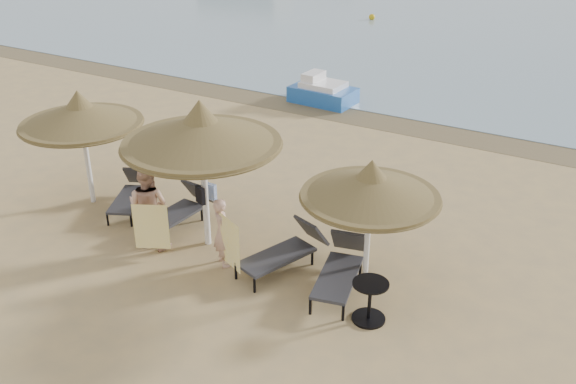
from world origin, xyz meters
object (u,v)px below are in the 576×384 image
at_px(lounger_near_left, 179,209).
at_px(pedal_boat, 322,92).
at_px(person_left, 148,200).
at_px(lounger_near_right, 287,249).
at_px(person_right, 222,227).
at_px(palapa_right, 371,186).
at_px(palapa_left, 80,114).
at_px(lounger_far_left, 131,192).
at_px(side_table, 370,302).
at_px(palapa_center, 201,131).
at_px(lounger_far_right, 341,266).

relative_size(lounger_near_left, pedal_boat, 0.88).
xyz_separation_m(person_left, pedal_boat, (-1.23, 10.44, -0.71)).
relative_size(lounger_near_left, lounger_near_right, 0.96).
bearing_deg(person_right, person_left, 43.09).
height_order(palapa_right, lounger_near_left, palapa_right).
xyz_separation_m(palapa_right, lounger_near_right, (-1.61, -0.29, -1.69)).
bearing_deg(pedal_boat, lounger_near_right, -62.97).
xyz_separation_m(lounger_near_left, person_right, (1.83, -0.86, 0.48)).
distance_m(lounger_near_left, lounger_near_right, 3.01).
bearing_deg(palapa_left, person_left, -18.06).
bearing_deg(lounger_near_right, person_left, -146.54).
xyz_separation_m(lounger_far_left, pedal_boat, (0.38, 9.29, 0.02)).
height_order(palapa_right, lounger_near_right, palapa_right).
distance_m(lounger_near_right, side_table, 2.31).
relative_size(lounger_far_left, person_left, 0.87).
relative_size(side_table, pedal_boat, 0.35).
relative_size(lounger_near_right, person_right, 1.20).
bearing_deg(person_right, palapa_center, 5.06).
height_order(palapa_center, palapa_right, palapa_center).
bearing_deg(person_right, palapa_left, 29.06).
distance_m(palapa_center, lounger_far_left, 3.49).
xyz_separation_m(palapa_center, person_left, (-1.01, -0.66, -1.51)).
xyz_separation_m(palapa_center, person_right, (0.77, -0.50, -1.73)).
bearing_deg(lounger_near_left, person_left, -83.52).
bearing_deg(person_left, palapa_center, -155.32).
bearing_deg(side_table, lounger_near_right, 159.86).
height_order(palapa_center, pedal_boat, palapa_center).
relative_size(lounger_near_right, lounger_far_right, 0.98).
distance_m(lounger_near_left, pedal_boat, 9.50).
height_order(palapa_center, lounger_far_right, palapa_center).
height_order(palapa_left, lounger_far_left, palapa_left).
xyz_separation_m(palapa_left, side_table, (7.75, -0.91, -1.89)).
height_order(palapa_left, palapa_right, palapa_left).
bearing_deg(lounger_near_left, lounger_far_left, 179.21).
relative_size(palapa_left, person_left, 1.30).
bearing_deg(palapa_center, lounger_far_right, 0.70).
relative_size(palapa_right, lounger_near_left, 1.32).
relative_size(palapa_center, pedal_boat, 1.44).
xyz_separation_m(palapa_left, palapa_right, (7.19, 0.18, -0.17)).
relative_size(palapa_center, person_right, 1.89).
xyz_separation_m(person_right, pedal_boat, (-3.02, 10.29, -0.49)).
distance_m(palapa_left, palapa_center, 3.66).
xyz_separation_m(palapa_left, lounger_near_left, (2.58, 0.16, -1.86)).
height_order(palapa_left, person_right, palapa_left).
bearing_deg(lounger_near_right, side_table, -0.70).
height_order(lounger_near_right, side_table, lounger_near_right).
xyz_separation_m(palapa_right, person_right, (-2.78, -0.88, -1.21)).
bearing_deg(palapa_right, person_right, -162.54).
relative_size(lounger_far_left, pedal_boat, 0.83).
bearing_deg(lounger_far_left, lounger_near_left, -30.23).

